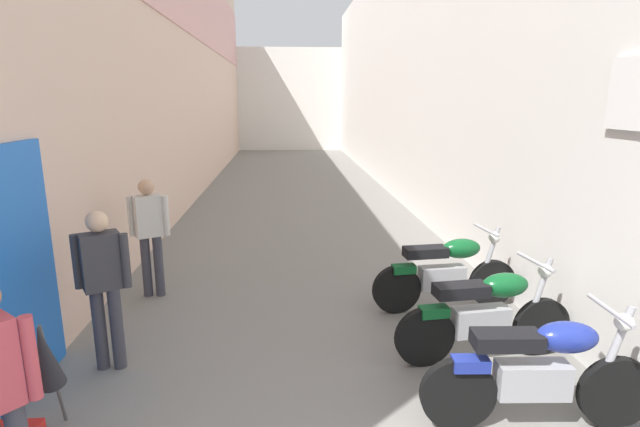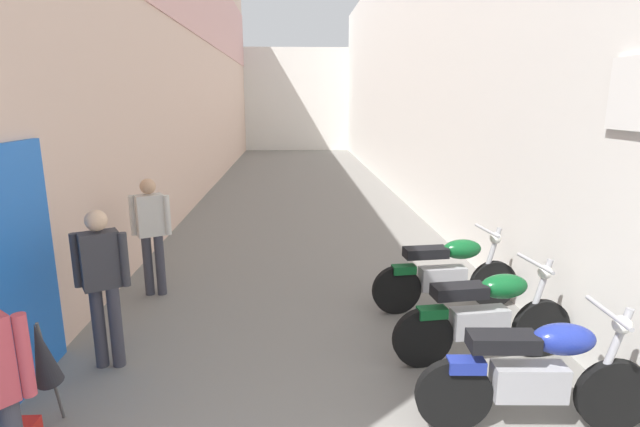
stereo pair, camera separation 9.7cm
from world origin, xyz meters
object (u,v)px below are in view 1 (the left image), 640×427
umbrella_leaning (45,356)px  pedestrian_further_down (150,229)px  pedestrian_mid_alley (103,279)px  motorcycle_fourth (447,271)px  motorcycle_second (541,370)px  motorcycle_third (487,313)px

umbrella_leaning → pedestrian_further_down: bearing=89.0°
pedestrian_mid_alley → umbrella_leaning: (-0.10, -0.99, -0.24)m
motorcycle_fourth → umbrella_leaning: 4.32m
motorcycle_second → pedestrian_further_down: 4.78m
motorcycle_second → pedestrian_mid_alley: bearing=162.6°
motorcycle_second → pedestrian_mid_alley: size_ratio=1.18×
motorcycle_second → pedestrian_mid_alley: pedestrian_mid_alley is taller
motorcycle_second → motorcycle_third: same height
motorcycle_second → pedestrian_mid_alley: (-3.68, 1.15, 0.42)m
pedestrian_further_down → pedestrian_mid_alley: bearing=-88.5°
pedestrian_further_down → umbrella_leaning: size_ratio=1.63×
motorcycle_third → umbrella_leaning: size_ratio=1.91×
pedestrian_mid_alley → umbrella_leaning: 1.02m
motorcycle_third → pedestrian_further_down: bearing=152.7°
umbrella_leaning → pedestrian_mid_alley: bearing=84.4°
motorcycle_third → motorcycle_fourth: size_ratio=1.00×
motorcycle_second → pedestrian_further_down: bearing=141.5°
motorcycle_third → motorcycle_second: bearing=-90.0°
motorcycle_third → motorcycle_fourth: (0.00, 1.21, 0.00)m
umbrella_leaning → motorcycle_second: bearing=-2.5°
pedestrian_further_down → motorcycle_second: bearing=-38.5°
motorcycle_third → pedestrian_further_down: pedestrian_further_down is taller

